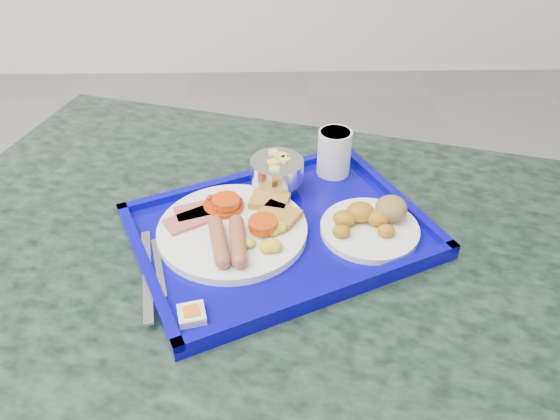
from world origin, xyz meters
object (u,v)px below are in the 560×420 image
Objects in this scene: tray at (280,233)px; fruit_bowl at (277,171)px; bread_plate at (372,222)px; main_plate at (236,227)px; table at (266,319)px; juice_cup at (334,151)px.

fruit_bowl is (-0.00, 0.11, 0.05)m from tray.
main_plate is at bearing -178.81° from bread_plate.
table is at bearing -178.64° from bread_plate.
bread_plate reaches higher than tray.
bread_plate is 0.18m from juice_cup.
table is 14.74× the size of fruit_bowl.
fruit_bowl is 0.12m from juice_cup.
fruit_bowl is (-0.15, 0.11, 0.03)m from bread_plate.
juice_cup reaches higher than fruit_bowl.
table is 0.22m from main_plate.
fruit_bowl is (0.07, 0.12, 0.03)m from main_plate.
main_plate is 2.81× the size of juice_cup.
table is at bearing -100.84° from fruit_bowl.
tray is at bearing 178.86° from bread_plate.
bread_plate is at bearing -1.14° from tray.
bread_plate is at bearing 1.36° from table.
tray is 0.20m from juice_cup.
table is 0.28m from bread_plate.
fruit_bowl is at bearing 91.53° from tray.
table is 16.00× the size of juice_cup.
bread_plate is at bearing 1.19° from main_plate.
tray is at bearing -121.31° from juice_cup.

